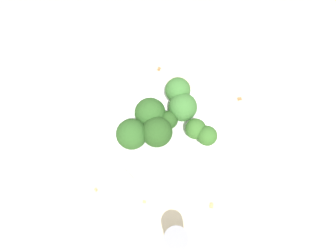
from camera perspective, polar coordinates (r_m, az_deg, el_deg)
The scene contains 16 objects.
ground_plane at distance 0.68m, azimuth 0.00°, elevation -2.64°, with size 3.00×3.00×0.00m, color beige.
bowl at distance 0.65m, azimuth 0.00°, elevation -1.91°, with size 0.21×0.21×0.05m, color white.
broccoli_floret_0 at distance 0.60m, azimuth 0.18°, elevation 0.93°, with size 0.03×0.03×0.05m.
broccoli_floret_1 at distance 0.61m, azimuth 2.57°, elevation 3.25°, with size 0.05×0.05×0.06m.
broccoli_floret_2 at distance 0.60m, azimuth 4.84°, elevation -0.23°, with size 0.04×0.04×0.05m.
broccoli_floret_3 at distance 0.62m, azimuth 1.70°, elevation 6.19°, with size 0.05×0.05×0.06m.
broccoli_floret_4 at distance 0.58m, azimuth -1.94°, elevation -1.07°, with size 0.06×0.06×0.07m.
broccoli_floret_5 at distance 0.59m, azimuth 6.82°, elevation -1.77°, with size 0.04×0.04×0.05m.
broccoli_floret_6 at distance 0.59m, azimuth -6.33°, elevation -1.46°, with size 0.06×0.06×0.07m.
broccoli_floret_7 at distance 0.60m, azimuth -3.13°, elevation 2.22°, with size 0.06×0.06×0.07m.
pepper_shaker at distance 0.60m, azimuth 1.34°, elevation -19.11°, with size 0.04×0.04×0.08m.
almond_crumb_0 at distance 0.74m, azimuth -1.59°, elevation 9.99°, with size 0.01×0.01×0.01m, color olive.
almond_crumb_1 at distance 0.65m, azimuth -4.15°, elevation -13.02°, with size 0.01×0.00×0.01m, color tan.
almond_crumb_2 at distance 0.72m, azimuth 12.38°, elevation 4.72°, with size 0.01×0.01×0.01m, color olive.
almond_crumb_3 at distance 0.65m, azimuth 7.60°, elevation -13.55°, with size 0.01×0.01×0.01m, color tan.
almond_crumb_4 at distance 0.66m, azimuth -12.47°, elevation -10.79°, with size 0.01×0.00×0.01m, color tan.
Camera 1 is at (0.21, 0.02, 0.64)m, focal length 35.00 mm.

